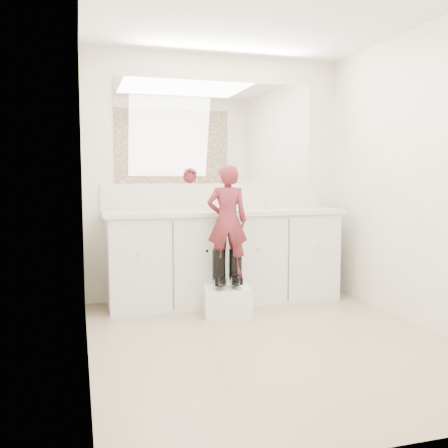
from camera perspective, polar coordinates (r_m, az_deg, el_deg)
name	(u,v)px	position (r m, az deg, el deg)	size (l,w,h in m)	color
floor	(271,341)	(3.79, 5.41, -13.19)	(3.00, 3.00, 0.00)	#8C7A5B
ceiling	(274,4)	(3.78, 5.77, 23.78)	(3.00, 3.00, 0.00)	white
wall_back	(217,177)	(5.01, -0.86, 5.35)	(2.60, 2.60, 0.00)	beige
wall_front	(404,179)	(2.27, 19.92, 4.90)	(2.60, 2.60, 0.00)	beige
wall_left	(84,178)	(3.33, -15.74, 5.09)	(3.00, 3.00, 0.00)	beige
wall_right	(426,178)	(4.25, 22.14, 4.93)	(3.00, 3.00, 0.00)	beige
vanity_cabinet	(224,258)	(4.81, 0.03, -3.93)	(2.20, 0.55, 0.85)	silver
countertop	(225,212)	(4.75, 0.09, 1.35)	(2.28, 0.58, 0.04)	beige
backsplash	(217,196)	(5.00, -0.81, 3.23)	(2.28, 0.03, 0.25)	beige
mirror	(217,133)	(5.02, -0.83, 10.38)	(2.00, 0.02, 1.00)	white
dot_panel	(407,71)	(2.32, 20.15, 16.09)	(2.00, 0.01, 1.20)	#472819
faucet	(220,204)	(4.90, -0.46, 2.30)	(0.08, 0.08, 0.10)	silver
cup	(270,204)	(4.88, 5.22, 2.27)	(0.11, 0.11, 0.10)	beige
soap_bottle	(213,199)	(4.69, -1.31, 2.85)	(0.10, 0.10, 0.21)	white
step_stool	(227,301)	(4.40, 0.37, -8.81)	(0.40, 0.33, 0.25)	white
boot_left	(219,269)	(4.31, -0.59, -5.12)	(0.12, 0.22, 0.33)	black
boot_right	(235,268)	(4.35, 1.32, -5.01)	(0.12, 0.22, 0.33)	black
toddler	(227,221)	(4.28, 0.37, 0.38)	(0.35, 0.23, 0.96)	#A6333E
toothbrush	(235,212)	(4.29, 1.27, 1.36)	(0.01, 0.01, 0.14)	#D35280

